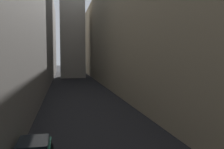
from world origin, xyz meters
The scene contains 3 objects.
ground_plane centered at (0.00, 48.00, 0.00)m, with size 264.00×264.00×0.00m, color black.
building_block_left centered at (-12.81, 50.00, 12.06)m, with size 14.62×108.00×24.12m, color slate.
building_block_right centered at (11.66, 50.00, 11.12)m, with size 12.33×108.00×22.24m, color gray.
Camera 1 is at (-2.68, 4.77, 6.02)m, focal length 38.09 mm.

